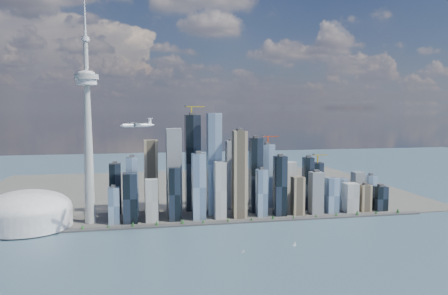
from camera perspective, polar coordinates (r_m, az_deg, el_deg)
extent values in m
plane|color=#364F5E|center=(845.85, 2.03, -14.26)|extent=(4000.00, 4000.00, 0.00)
cube|color=#383838|center=(1079.28, -1.07, -9.83)|extent=(1100.00, 22.00, 4.00)
cube|color=#4C4C47|center=(1513.61, -4.11, -5.50)|extent=(1400.00, 900.00, 3.00)
cylinder|color=#3F2D1E|center=(1101.90, -26.68, -9.90)|extent=(1.00, 1.00, 2.40)
cone|color=#194719|center=(1101.01, -26.68, -9.72)|extent=(7.20, 7.20, 8.00)
cylinder|color=#3F2D1E|center=(1082.17, -22.18, -10.00)|extent=(1.00, 1.00, 2.40)
cone|color=#194719|center=(1081.26, -22.19, -9.82)|extent=(7.20, 7.20, 8.00)
cylinder|color=#3F2D1E|center=(1069.12, -17.54, -10.04)|extent=(1.00, 1.00, 2.40)
cone|color=#194719|center=(1068.20, -17.55, -9.86)|extent=(7.20, 7.20, 8.00)
cylinder|color=#3F2D1E|center=(1063.00, -12.82, -10.02)|extent=(1.00, 1.00, 2.40)
cone|color=#194719|center=(1062.07, -12.83, -9.83)|extent=(7.20, 7.20, 8.00)
cylinder|color=#3F2D1E|center=(1063.93, -8.08, -9.93)|extent=(1.00, 1.00, 2.40)
cone|color=#194719|center=(1063.00, -8.09, -9.74)|extent=(7.20, 7.20, 8.00)
cylinder|color=#3F2D1E|center=(1071.88, -3.39, -9.77)|extent=(1.00, 1.00, 2.40)
cone|color=#194719|center=(1070.96, -3.39, -9.58)|extent=(7.20, 7.20, 8.00)
cylinder|color=#3F2D1E|center=(1086.71, 1.21, -9.55)|extent=(1.00, 1.00, 2.40)
cone|color=#194719|center=(1085.80, 1.21, -9.37)|extent=(7.20, 7.20, 8.00)
cylinder|color=#3F2D1E|center=(1108.14, 5.65, -9.29)|extent=(1.00, 1.00, 2.40)
cone|color=#194719|center=(1107.25, 5.65, -9.11)|extent=(7.20, 7.20, 8.00)
cylinder|color=#3F2D1E|center=(1135.80, 9.88, -8.98)|extent=(1.00, 1.00, 2.40)
cone|color=#194719|center=(1134.93, 9.89, -8.80)|extent=(7.20, 7.20, 8.00)
cylinder|color=#3F2D1E|center=(1169.24, 13.89, -8.65)|extent=(1.00, 1.00, 2.40)
cone|color=#194719|center=(1168.40, 13.90, -8.47)|extent=(7.20, 7.20, 8.00)
cylinder|color=#3F2D1E|center=(1207.99, 17.66, -8.29)|extent=(1.00, 1.00, 2.40)
cone|color=#194719|center=(1207.17, 17.66, -8.13)|extent=(7.20, 7.20, 8.00)
cylinder|color=#3F2D1E|center=(1251.54, 21.16, -7.93)|extent=(1.00, 1.00, 2.40)
cone|color=#194719|center=(1250.75, 21.17, -7.77)|extent=(7.20, 7.20, 8.00)
cube|color=black|center=(1088.06, -11.95, -6.47)|extent=(34.00, 34.00, 121.81)
cube|color=slate|center=(1134.03, -11.94, -5.14)|extent=(30.00, 30.00, 155.03)
cube|color=#B5B4B0|center=(1090.20, -9.29, -6.85)|extent=(30.00, 30.00, 105.20)
cube|color=tan|center=(1185.49, -9.51, -3.71)|extent=(36.00, 36.00, 193.79)
cube|color=slate|center=(1131.67, -6.64, -3.24)|extent=(38.00, 38.00, 227.01)
cube|color=black|center=(1090.56, -6.40, -6.07)|extent=(28.00, 28.00, 132.88)
cube|color=slate|center=(1093.36, -3.52, -5.13)|extent=(32.00, 32.00, 166.10)
cube|color=black|center=(1189.18, -4.22, -2.01)|extent=(40.00, 40.00, 260.23)
cube|color=slate|center=(1143.02, -1.14, -2.14)|extent=(36.00, 36.00, 265.76)
cube|color=#B5B4B0|center=(1104.01, -0.68, -5.60)|extent=(28.00, 28.00, 143.95)
cube|color=tan|center=(1108.75, 2.12, -3.53)|extent=(34.00, 34.00, 221.47)
cube|color=slate|center=(1212.46, 0.96, -3.57)|extent=(30.00, 30.00, 188.25)
cube|color=black|center=(1171.88, 4.17, -3.62)|extent=(32.00, 32.00, 199.32)
cube|color=slate|center=(1131.18, 4.84, -5.93)|extent=(26.00, 26.00, 121.81)
cube|color=black|center=(1142.84, 7.26, -4.99)|extent=(30.00, 30.00, 155.03)
cube|color=slate|center=(1239.61, 5.72, -3.66)|extent=(34.00, 34.00, 177.17)
cube|color=#B5B4B0|center=(1207.57, 8.76, -5.00)|extent=(28.00, 28.00, 132.88)
cube|color=tan|center=(1164.66, 9.59, -6.22)|extent=(30.00, 30.00, 99.66)
cube|color=slate|center=(1182.12, 11.87, -5.82)|extent=(32.00, 32.00, 110.73)
cube|color=black|center=(1224.49, 10.97, -4.63)|extent=(26.00, 26.00, 143.95)
cube|color=slate|center=(1204.02, 14.07, -6.06)|extent=(30.00, 30.00, 94.12)
cube|color=black|center=(1295.50, 12.09, -4.61)|extent=(28.00, 28.00, 121.81)
cube|color=slate|center=(1270.76, 15.14, -5.75)|extent=(30.00, 30.00, 83.05)
cube|color=#B5B4B0|center=(1227.61, 16.18, -6.29)|extent=(34.00, 34.00, 77.51)
cube|color=tan|center=(1249.31, 18.02, -6.27)|extent=(28.00, 28.00, 71.98)
cube|color=slate|center=(1289.71, 16.95, -5.26)|extent=(30.00, 30.00, 99.66)
cube|color=black|center=(1272.23, 19.79, -6.25)|extent=(32.00, 32.00, 66.44)
cube|color=slate|center=(1312.39, 18.68, -5.38)|extent=(26.00, 26.00, 88.59)
cube|color=black|center=(1191.31, -13.83, -5.23)|extent=(30.00, 30.00, 132.88)
cube|color=slate|center=(1092.80, -14.05, -7.36)|extent=(26.00, 26.00, 88.59)
cube|color=gold|center=(1179.93, -4.27, 4.81)|extent=(3.00, 3.00, 22.00)
cube|color=gold|center=(1180.95, -3.87, 5.35)|extent=(55.00, 2.20, 2.20)
cube|color=#383838|center=(1178.01, -5.07, 5.44)|extent=(6.00, 4.00, 4.00)
cube|color=#BA371A|center=(1228.32, 5.76, 0.93)|extent=(3.00, 3.00, 22.00)
cube|color=#BA371A|center=(1229.69, 6.09, 1.45)|extent=(48.00, 2.20, 2.20)
cube|color=#383838|center=(1223.29, 5.12, 1.53)|extent=(6.00, 4.00, 4.00)
cube|color=gold|center=(1285.39, 12.15, -1.45)|extent=(3.00, 3.00, 22.00)
cube|color=gold|center=(1286.88, 12.43, -0.95)|extent=(45.00, 2.20, 2.20)
cube|color=#383838|center=(1278.68, 11.60, -0.89)|extent=(6.00, 4.00, 4.00)
cone|color=#A7A7A2|center=(1097.47, -17.27, -0.73)|extent=(26.00, 26.00, 340.00)
cylinder|color=#B8B8B8|center=(1093.84, -17.51, 8.16)|extent=(48.00, 48.00, 14.00)
cylinder|color=#A7A7A2|center=(1094.58, -17.53, 8.79)|extent=(56.00, 56.00, 12.00)
ellipsoid|color=#B8B8B8|center=(1095.15, -17.54, 9.21)|extent=(40.00, 40.00, 14.00)
cylinder|color=#A7A7A2|center=(1098.85, -17.60, 11.29)|extent=(11.00, 11.00, 80.00)
cylinder|color=#B8B8B8|center=(1103.99, -17.66, 13.35)|extent=(18.00, 18.00, 10.00)
cone|color=silver|center=(1113.96, -17.74, 16.30)|extent=(7.00, 7.00, 105.00)
cylinder|color=#B8B8B8|center=(1135.20, -24.24, -8.34)|extent=(200.00, 200.00, 44.00)
ellipsoid|color=#B8B8B8|center=(1130.43, -24.28, -7.26)|extent=(200.00, 200.00, 84.00)
cylinder|color=white|center=(905.66, -11.34, 2.87)|extent=(58.78, 29.78, 7.44)
cone|color=white|center=(894.27, -13.21, 2.80)|extent=(10.35, 9.97, 7.44)
cone|color=white|center=(918.45, -9.46, 2.93)|extent=(13.58, 11.29, 7.44)
cube|color=white|center=(904.64, -11.48, 3.11)|extent=(33.27, 63.79, 1.16)
cylinder|color=white|center=(892.88, -11.17, 2.97)|extent=(13.42, 8.72, 4.19)
cylinder|color=white|center=(916.56, -11.78, 3.02)|extent=(13.42, 8.72, 4.19)
cylinder|color=#3F3F3F|center=(890.24, -11.59, 2.96)|extent=(3.85, 8.74, 9.30)
cylinder|color=#3F3F3F|center=(914.00, -12.19, 3.00)|extent=(3.85, 8.74, 9.30)
cube|color=white|center=(916.78, -9.67, 3.39)|extent=(6.38, 3.33, 12.79)
cube|color=white|center=(916.61, -9.67, 3.79)|extent=(12.66, 21.31, 0.81)
cube|color=silver|center=(877.31, 2.48, -13.51)|extent=(6.00, 3.15, 0.77)
cylinder|color=#999999|center=(875.90, 2.48, -13.24)|extent=(0.23, 0.23, 8.62)
cube|color=silver|center=(927.03, 9.18, -12.54)|extent=(6.93, 2.59, 0.91)
cylinder|color=#999999|center=(925.46, 9.18, -12.23)|extent=(0.27, 0.27, 10.18)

